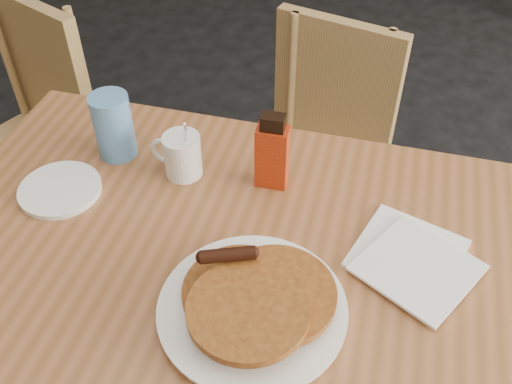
{
  "coord_description": "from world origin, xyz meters",
  "views": [
    {
      "loc": [
        0.31,
        -0.65,
        1.52
      ],
      "look_at": [
        0.05,
        0.03,
        0.83
      ],
      "focal_mm": 40.0,
      "sensor_mm": 36.0,
      "label": 1
    }
  ],
  "objects_px": {
    "pancake_plate": "(253,304)",
    "syrup_bottle": "(272,153)",
    "chair_wall_extra": "(38,118)",
    "main_table": "(238,274)",
    "blue_tumbler": "(113,126)",
    "coffee_mug": "(181,154)",
    "chair_main_far": "(324,140)"
  },
  "relations": [
    {
      "from": "pancake_plate",
      "to": "coffee_mug",
      "type": "xyz_separation_m",
      "value": [
        -0.25,
        0.27,
        0.02
      ]
    },
    {
      "from": "coffee_mug",
      "to": "blue_tumbler",
      "type": "distance_m",
      "value": 0.16
    },
    {
      "from": "chair_wall_extra",
      "to": "syrup_bottle",
      "type": "height_order",
      "value": "syrup_bottle"
    },
    {
      "from": "chair_wall_extra",
      "to": "blue_tumbler",
      "type": "height_order",
      "value": "blue_tumbler"
    },
    {
      "from": "blue_tumbler",
      "to": "coffee_mug",
      "type": "bearing_deg",
      "value": -3.35
    },
    {
      "from": "coffee_mug",
      "to": "syrup_bottle",
      "type": "bearing_deg",
      "value": 7.72
    },
    {
      "from": "syrup_bottle",
      "to": "chair_main_far",
      "type": "bearing_deg",
      "value": 83.79
    },
    {
      "from": "syrup_bottle",
      "to": "coffee_mug",
      "type": "bearing_deg",
      "value": -176.53
    },
    {
      "from": "chair_main_far",
      "to": "syrup_bottle",
      "type": "distance_m",
      "value": 0.6
    },
    {
      "from": "main_table",
      "to": "pancake_plate",
      "type": "relative_size",
      "value": 4.25
    },
    {
      "from": "chair_main_far",
      "to": "main_table",
      "type": "bearing_deg",
      "value": -79.82
    },
    {
      "from": "main_table",
      "to": "syrup_bottle",
      "type": "relative_size",
      "value": 7.9
    },
    {
      "from": "chair_main_far",
      "to": "coffee_mug",
      "type": "xyz_separation_m",
      "value": [
        -0.17,
        -0.53,
        0.31
      ]
    },
    {
      "from": "chair_wall_extra",
      "to": "blue_tumbler",
      "type": "xyz_separation_m",
      "value": [
        0.51,
        -0.31,
        0.32
      ]
    },
    {
      "from": "main_table",
      "to": "syrup_bottle",
      "type": "bearing_deg",
      "value": 92.74
    },
    {
      "from": "coffee_mug",
      "to": "blue_tumbler",
      "type": "xyz_separation_m",
      "value": [
        -0.16,
        0.01,
        0.02
      ]
    },
    {
      "from": "syrup_bottle",
      "to": "chair_wall_extra",
      "type": "bearing_deg",
      "value": 154.2
    },
    {
      "from": "chair_main_far",
      "to": "pancake_plate",
      "type": "bearing_deg",
      "value": -75.38
    },
    {
      "from": "chair_wall_extra",
      "to": "coffee_mug",
      "type": "xyz_separation_m",
      "value": [
        0.67,
        -0.32,
        0.3
      ]
    },
    {
      "from": "main_table",
      "to": "blue_tumbler",
      "type": "distance_m",
      "value": 0.41
    },
    {
      "from": "pancake_plate",
      "to": "blue_tumbler",
      "type": "height_order",
      "value": "blue_tumbler"
    },
    {
      "from": "pancake_plate",
      "to": "syrup_bottle",
      "type": "distance_m",
      "value": 0.32
    },
    {
      "from": "pancake_plate",
      "to": "blue_tumbler",
      "type": "bearing_deg",
      "value": 145.58
    },
    {
      "from": "coffee_mug",
      "to": "chair_wall_extra",
      "type": "bearing_deg",
      "value": 151.54
    },
    {
      "from": "chair_wall_extra",
      "to": "blue_tumbler",
      "type": "relative_size",
      "value": 5.94
    },
    {
      "from": "chair_main_far",
      "to": "coffee_mug",
      "type": "relative_size",
      "value": 5.79
    },
    {
      "from": "main_table",
      "to": "pancake_plate",
      "type": "bearing_deg",
      "value": -56.23
    },
    {
      "from": "chair_wall_extra",
      "to": "syrup_bottle",
      "type": "relative_size",
      "value": 5.11
    },
    {
      "from": "chair_main_far",
      "to": "coffee_mug",
      "type": "distance_m",
      "value": 0.64
    },
    {
      "from": "pancake_plate",
      "to": "syrup_bottle",
      "type": "height_order",
      "value": "syrup_bottle"
    },
    {
      "from": "coffee_mug",
      "to": "chair_main_far",
      "type": "bearing_deg",
      "value": 69.25
    },
    {
      "from": "chair_main_far",
      "to": "coffee_mug",
      "type": "height_order",
      "value": "coffee_mug"
    }
  ]
}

